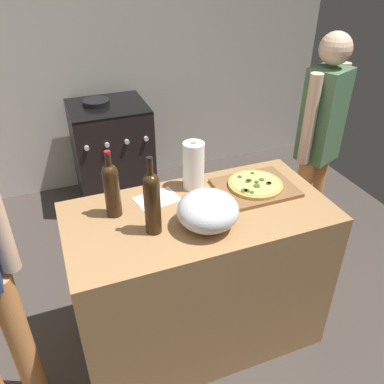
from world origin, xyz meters
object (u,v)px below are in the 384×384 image
(stove, at_px, (112,154))
(person_in_red, at_px, (319,140))
(pizza, at_px, (255,184))
(wine_bottle_amber, at_px, (152,201))
(mixing_bowl, at_px, (208,211))
(wine_bottle_dark, at_px, (112,188))
(paper_towel_roll, at_px, (194,166))

(stove, distance_m, person_in_red, 1.74)
(pizza, bearing_deg, wine_bottle_amber, -166.06)
(wine_bottle_amber, xyz_separation_m, stove, (0.12, 1.74, -0.62))
(mixing_bowl, bearing_deg, wine_bottle_dark, 146.67)
(mixing_bowl, bearing_deg, wine_bottle_amber, 167.27)
(paper_towel_roll, distance_m, wine_bottle_amber, 0.42)
(paper_towel_roll, xyz_separation_m, stove, (-0.19, 1.45, -0.58))
(pizza, xyz_separation_m, wine_bottle_amber, (-0.60, -0.15, 0.13))
(stove, bearing_deg, wine_bottle_dark, -99.49)
(stove, height_order, person_in_red, person_in_red)
(wine_bottle_dark, xyz_separation_m, stove, (0.26, 1.54, -0.60))
(pizza, bearing_deg, paper_towel_roll, 154.31)
(paper_towel_roll, relative_size, wine_bottle_amber, 0.69)
(mixing_bowl, relative_size, wine_bottle_dark, 0.84)
(person_in_red, bearing_deg, mixing_bowl, -151.29)
(pizza, height_order, mixing_bowl, mixing_bowl)
(wine_bottle_amber, bearing_deg, person_in_red, 21.81)
(wine_bottle_amber, relative_size, stove, 0.41)
(stove, bearing_deg, wine_bottle_amber, -93.93)
(pizza, bearing_deg, mixing_bowl, -150.52)
(mixing_bowl, distance_m, stove, 1.87)
(wine_bottle_dark, relative_size, stove, 0.37)
(wine_bottle_dark, distance_m, person_in_red, 1.44)
(paper_towel_roll, relative_size, stove, 0.28)
(mixing_bowl, relative_size, wine_bottle_amber, 0.75)
(wine_bottle_amber, relative_size, person_in_red, 0.24)
(wine_bottle_amber, height_order, wine_bottle_dark, wine_bottle_amber)
(person_in_red, bearing_deg, pizza, -151.72)
(mixing_bowl, bearing_deg, paper_towel_roll, 79.14)
(mixing_bowl, xyz_separation_m, person_in_red, (1.02, 0.56, -0.07))
(pizza, height_order, paper_towel_roll, paper_towel_roll)
(person_in_red, bearing_deg, wine_bottle_amber, -158.19)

